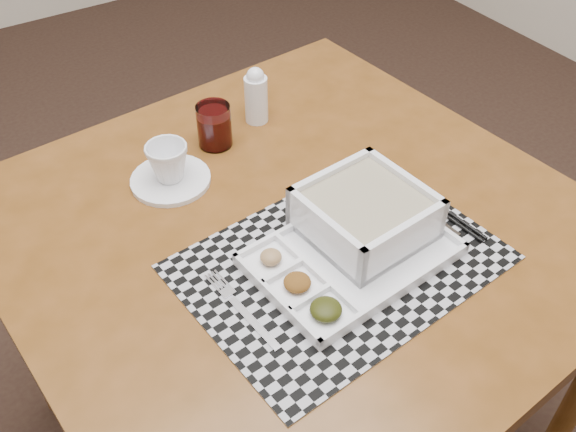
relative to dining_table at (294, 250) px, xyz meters
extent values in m
cube|color=#583310|center=(0.00, 0.00, 0.06)|extent=(1.05, 1.05, 0.04)
cylinder|color=#583310|center=(-0.47, 0.40, -0.31)|extent=(0.05, 0.05, 0.69)
cylinder|color=#583310|center=(0.40, 0.47, -0.31)|extent=(0.05, 0.05, 0.69)
cube|color=#583310|center=(0.04, -0.41, 0.00)|extent=(0.83, 0.10, 0.08)
cube|color=#583310|center=(-0.04, 0.41, 0.00)|extent=(0.83, 0.10, 0.08)
cube|color=#583310|center=(-0.41, -0.04, 0.00)|extent=(0.10, 0.83, 0.08)
cube|color=#583310|center=(0.41, 0.04, 0.00)|extent=(0.10, 0.83, 0.08)
cube|color=#AFAFB7|center=(0.01, -0.13, 0.08)|extent=(0.53, 0.40, 0.00)
cube|color=white|center=(0.03, -0.13, 0.08)|extent=(0.34, 0.25, 0.01)
cube|color=white|center=(0.02, -0.03, 0.09)|extent=(0.32, 0.04, 0.01)
cube|color=white|center=(0.04, -0.24, 0.09)|extent=(0.32, 0.04, 0.01)
cube|color=white|center=(-0.13, -0.15, 0.09)|extent=(0.03, 0.22, 0.01)
cube|color=white|center=(0.18, -0.12, 0.09)|extent=(0.03, 0.22, 0.01)
cube|color=white|center=(-0.05, -0.14, 0.09)|extent=(0.03, 0.20, 0.01)
cube|color=white|center=(-0.09, -0.18, 0.09)|extent=(0.08, 0.01, 0.01)
cube|color=white|center=(-0.09, -0.11, 0.09)|extent=(0.08, 0.01, 0.01)
ellipsoid|color=black|center=(-0.08, -0.21, 0.10)|extent=(0.05, 0.05, 0.02)
ellipsoid|color=#50280D|center=(-0.09, -0.14, 0.10)|extent=(0.04, 0.04, 0.02)
ellipsoid|color=olive|center=(-0.09, -0.07, 0.10)|extent=(0.04, 0.04, 0.02)
cube|color=white|center=(0.08, -0.10, 0.09)|extent=(0.20, 0.20, 0.01)
cube|color=white|center=(0.07, -0.01, 0.13)|extent=(0.19, 0.03, 0.08)
cube|color=white|center=(0.08, -0.19, 0.13)|extent=(0.19, 0.03, 0.08)
cube|color=white|center=(-0.01, -0.11, 0.13)|extent=(0.03, 0.19, 0.08)
cube|color=white|center=(0.16, -0.09, 0.13)|extent=(0.03, 0.19, 0.08)
cube|color=tan|center=(0.08, -0.10, 0.12)|extent=(0.18, 0.18, 0.07)
cube|color=silver|center=(-0.17, -0.16, 0.08)|extent=(0.02, 0.12, 0.00)
cube|color=silver|center=(-0.18, -0.09, 0.08)|extent=(0.02, 0.02, 0.00)
cube|color=silver|center=(-0.19, -0.06, 0.08)|extent=(0.01, 0.04, 0.00)
cube|color=silver|center=(-0.19, -0.06, 0.08)|extent=(0.01, 0.04, 0.00)
cube|color=silver|center=(-0.18, -0.06, 0.08)|extent=(0.01, 0.04, 0.00)
cube|color=silver|center=(-0.17, -0.05, 0.08)|extent=(0.01, 0.04, 0.00)
cube|color=silver|center=(0.21, -0.13, 0.08)|extent=(0.02, 0.12, 0.00)
ellipsoid|color=silver|center=(0.20, -0.04, 0.08)|extent=(0.04, 0.06, 0.01)
cylinder|color=black|center=(0.22, -0.10, 0.08)|extent=(0.03, 0.24, 0.01)
cylinder|color=black|center=(0.23, -0.10, 0.08)|extent=(0.03, 0.24, 0.01)
cylinder|color=white|center=(-0.14, 0.21, 0.08)|extent=(0.15, 0.15, 0.01)
imported|color=white|center=(-0.14, 0.21, 0.12)|extent=(0.09, 0.09, 0.07)
cylinder|color=white|center=(-0.01, 0.27, 0.12)|extent=(0.07, 0.07, 0.09)
cylinder|color=#3F0505|center=(-0.01, 0.27, 0.11)|extent=(0.06, 0.06, 0.07)
cylinder|color=white|center=(0.10, 0.30, 0.12)|extent=(0.05, 0.05, 0.10)
sphere|color=white|center=(0.10, 0.30, 0.18)|extent=(0.04, 0.04, 0.04)
camera|label=1|loc=(-0.46, -0.69, 0.84)|focal=40.00mm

